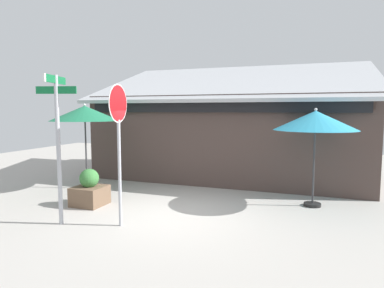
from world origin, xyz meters
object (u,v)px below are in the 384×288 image
object	(u,v)px
street_sign_post	(58,135)
patio_umbrella_forest_green_left	(85,114)
patio_umbrella_teal_center	(315,121)
stop_sign	(119,127)
sidewalk_planter	(90,191)

from	to	relation	value
street_sign_post	patio_umbrella_forest_green_left	size ratio (longest dim) A/B	1.20
street_sign_post	patio_umbrella_teal_center	bearing A→B (deg)	32.99
patio_umbrella_teal_center	stop_sign	bearing A→B (deg)	-142.30
street_sign_post	stop_sign	xyz separation A→B (m)	(1.30, 0.36, 0.17)
stop_sign	patio_umbrella_forest_green_left	distance (m)	4.01
street_sign_post	sidewalk_planter	bearing A→B (deg)	102.99
stop_sign	patio_umbrella_forest_green_left	bearing A→B (deg)	137.32
stop_sign	sidewalk_planter	bearing A→B (deg)	145.74
stop_sign	sidewalk_planter	size ratio (longest dim) A/B	3.14
patio_umbrella_forest_green_left	patio_umbrella_teal_center	size ratio (longest dim) A/B	1.06
street_sign_post	sidewalk_planter	size ratio (longest dim) A/B	3.35
stop_sign	patio_umbrella_teal_center	size ratio (longest dim) A/B	1.19
patio_umbrella_forest_green_left	street_sign_post	bearing A→B (deg)	-61.78
stop_sign	sidewalk_planter	world-z (taller)	stop_sign
street_sign_post	patio_umbrella_teal_center	size ratio (longest dim) A/B	1.27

